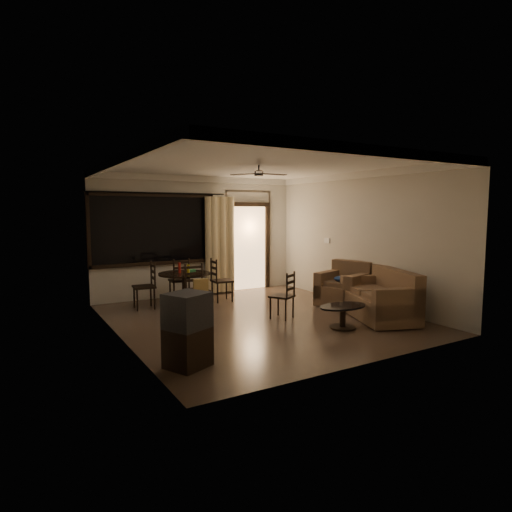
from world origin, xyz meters
TOP-DOWN VIEW (x-y plane):
  - ground at (0.00, 0.00)m, footprint 5.50×5.50m
  - room_shell at (0.59, 1.77)m, footprint 5.50×6.70m
  - dining_table at (-0.74, 1.81)m, footprint 1.09×1.09m
  - dining_chair_west at (-1.58, 1.88)m, footprint 0.45×0.45m
  - dining_chair_east at (0.09, 1.74)m, footprint 0.45×0.45m
  - dining_chair_south at (-0.82, 0.96)m, footprint 0.45×0.51m
  - dining_chair_north at (-0.68, 2.29)m, footprint 0.45×0.45m
  - tv_cabinet at (-2.05, -1.66)m, footprint 0.64×0.62m
  - sofa at (1.96, -1.16)m, footprint 1.43×1.87m
  - armchair at (2.09, -0.02)m, footprint 1.13×1.13m
  - coffee_table at (0.88, -1.30)m, footprint 0.90×0.54m
  - side_chair at (0.39, -0.22)m, footprint 0.53×0.53m

SIDE VIEW (x-z plane):
  - ground at x=0.00m, z-range 0.00..0.00m
  - side_chair at x=0.39m, z-range -0.18..0.70m
  - coffee_table at x=0.88m, z-range 0.07..0.46m
  - dining_chair_west at x=-1.58m, z-range -0.19..0.76m
  - dining_chair_east at x=0.09m, z-range -0.19..0.76m
  - dining_chair_north at x=-0.68m, z-range -0.19..0.76m
  - dining_chair_south at x=-0.82m, z-range -0.17..0.78m
  - sofa at x=1.96m, z-range -0.09..0.80m
  - armchair at x=2.09m, z-range -0.08..0.83m
  - tv_cabinet at x=-2.05m, z-range 0.00..0.96m
  - dining_table at x=-0.74m, z-range 0.09..0.99m
  - room_shell at x=0.59m, z-range -0.92..4.58m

